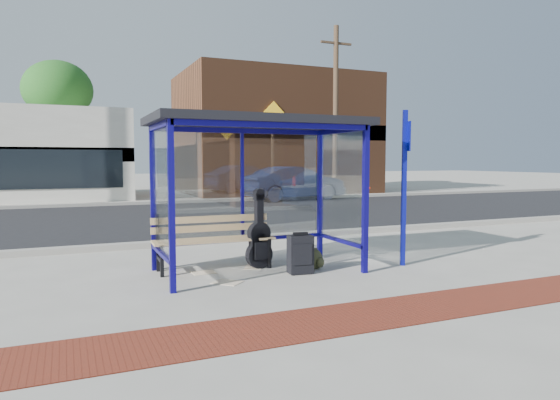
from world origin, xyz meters
name	(u,v)px	position (x,y,z in m)	size (l,w,h in m)	color
ground	(258,271)	(0.00, 0.00, 0.00)	(120.00, 120.00, 0.00)	#B2ADA0
brick_paver_strip	(341,319)	(0.00, -2.60, 0.01)	(60.00, 1.00, 0.01)	maroon
curb_near	(210,241)	(0.00, 2.90, 0.06)	(60.00, 0.25, 0.12)	gray
street_asphalt	(165,218)	(0.00, 8.00, 0.00)	(60.00, 10.00, 0.00)	black
curb_far	(142,203)	(0.00, 13.10, 0.06)	(60.00, 0.25, 0.12)	gray
far_sidewalk	(136,201)	(0.00, 15.00, 0.00)	(60.00, 4.00, 0.01)	#B2ADA0
bus_shelter	(256,141)	(0.00, 0.07, 2.07)	(3.30, 1.80, 2.42)	#110A78
storefront_brown	(274,134)	(8.00, 18.49, 3.20)	(10.00, 7.08, 6.40)	#59331E
tree_mid	(58,91)	(-3.00, 22.00, 5.45)	(3.60, 3.60, 7.03)	#4C3826
tree_right	(317,104)	(12.50, 22.00, 5.45)	(3.60, 3.60, 7.03)	#4C3826
utility_pole_east	(336,110)	(9.00, 13.40, 4.11)	(1.60, 0.24, 8.00)	#4C3826
bench	(213,237)	(-0.60, 0.47, 0.52)	(1.96, 0.53, 0.92)	black
guitar_bag	(259,241)	(0.10, 0.22, 0.45)	(0.46, 0.20, 1.23)	black
suitcase	(300,254)	(0.55, -0.40, 0.30)	(0.40, 0.28, 0.65)	black
backpack	(316,259)	(0.93, -0.20, 0.16)	(0.33, 0.32, 0.34)	#2F311B
sign_post	(405,179)	(2.41, -0.53, 1.45)	(0.17, 0.30, 2.59)	#0D1291
newspaper_a	(204,273)	(-0.82, 0.25, 0.00)	(0.36, 0.28, 0.01)	white
newspaper_b	(227,282)	(-0.67, -0.50, 0.00)	(0.40, 0.31, 0.01)	white
newspaper_c	(254,267)	(0.04, 0.31, 0.00)	(0.36, 0.28, 0.01)	white
parked_car	(294,183)	(6.52, 12.67, 0.74)	(1.57, 4.52, 1.49)	#161F40
fire_hydrant	(367,188)	(10.98, 13.66, 0.38)	(0.32, 0.21, 0.71)	#A21C0B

